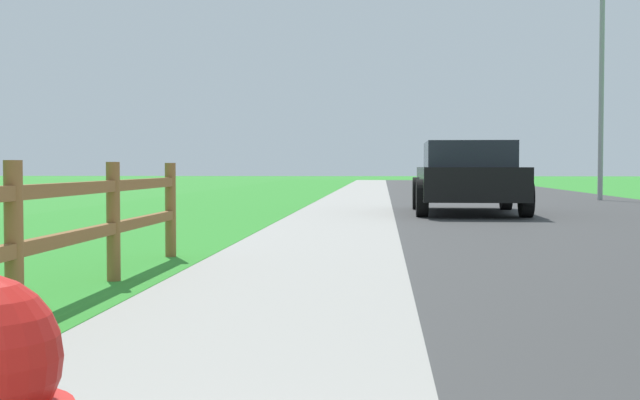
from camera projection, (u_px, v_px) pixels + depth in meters
The scene contains 6 objects.
ground_plane at pixel (390, 199), 24.67m from camera, with size 120.00×120.00×0.00m, color #318E2D.
road_asphalt at pixel (504, 197), 26.41m from camera, with size 7.00×66.00×0.01m, color #3A3A3A.
curb_concrete at pixel (293, 196), 26.88m from camera, with size 6.00×66.00×0.01m, color #A09C95.
grass_verge at pixel (246, 196), 26.99m from camera, with size 5.00×66.00×0.00m, color #318E2D.
parked_suv_black at pixel (468, 176), 17.20m from camera, with size 2.15×4.60×1.42m.
street_lamp at pixel (606, 72), 23.66m from camera, with size 1.17×0.20×5.90m.
Camera 1 is at (-0.23, 0.27, 0.93)m, focal length 48.38 mm.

